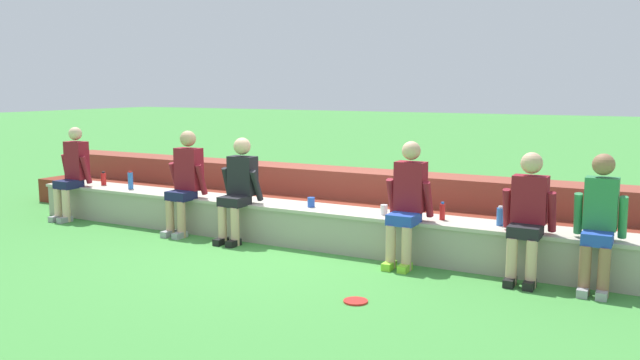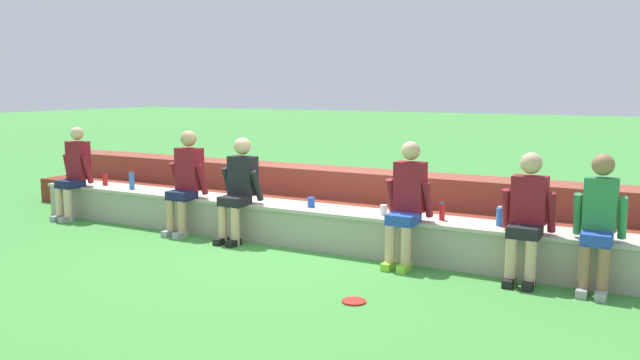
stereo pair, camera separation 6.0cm
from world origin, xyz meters
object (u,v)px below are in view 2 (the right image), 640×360
object	(u,v)px
plastic_cup_middle	(311,202)
frisbee	(354,301)
person_right_of_center	(407,201)
person_rightmost_edge	(599,220)
water_bottle_mid_right	(105,179)
person_left_of_center	(186,179)
person_center	(239,186)
person_far_left	(74,171)
water_bottle_center_gap	(442,212)
water_bottle_near_left	(132,180)
plastic_cup_right_end	(71,179)
person_far_right	(527,214)
plastic_cup_left_end	(384,210)
water_bottle_mid_left	(500,217)

from	to	relation	value
plastic_cup_middle	frisbee	world-z (taller)	plastic_cup_middle
person_right_of_center	person_rightmost_edge	size ratio (longest dim) A/B	1.03
water_bottle_mid_right	person_left_of_center	bearing A→B (deg)	-9.40
person_left_of_center	plastic_cup_middle	world-z (taller)	person_left_of_center
person_center	frisbee	xyz separation A→B (m)	(2.34, -1.45, -0.70)
person_far_left	water_bottle_center_gap	xyz separation A→B (m)	(5.60, 0.29, -0.14)
person_rightmost_edge	plastic_cup_middle	bearing A→B (deg)	175.77
water_bottle_near_left	frisbee	world-z (taller)	water_bottle_near_left
person_far_left	person_center	world-z (taller)	person_far_left
person_far_left	frisbee	distance (m)	5.57
person_far_left	person_right_of_center	size ratio (longest dim) A/B	1.00
water_bottle_mid_right	plastic_cup_middle	distance (m)	3.65
water_bottle_near_left	water_bottle_mid_right	size ratio (longest dim) A/B	1.29
water_bottle_near_left	plastic_cup_right_end	size ratio (longest dim) A/B	2.22
person_center	plastic_cup_right_end	size ratio (longest dim) A/B	11.09
person_far_right	plastic_cup_right_end	bearing A→B (deg)	178.11
person_center	plastic_cup_right_end	world-z (taller)	person_center
water_bottle_near_left	plastic_cup_right_end	xyz separation A→B (m)	(-1.26, -0.01, -0.07)
person_center	water_bottle_near_left	xyz separation A→B (m)	(-2.08, 0.23, -0.10)
water_bottle_center_gap	plastic_cup_middle	xyz separation A→B (m)	(-1.67, -0.03, -0.03)
person_left_of_center	frisbee	world-z (taller)	person_left_of_center
person_right_of_center	frisbee	bearing A→B (deg)	-87.92
person_right_of_center	water_bottle_mid_right	bearing A→B (deg)	176.28
frisbee	person_rightmost_edge	bearing A→B (deg)	37.06
person_center	plastic_cup_middle	xyz separation A→B (m)	(0.92, 0.24, -0.16)
person_far_left	plastic_cup_right_end	bearing A→B (deg)	145.84
plastic_cup_right_end	person_left_of_center	bearing A→B (deg)	-4.82
person_center	person_far_left	bearing A→B (deg)	-179.62
person_left_of_center	plastic_cup_middle	bearing A→B (deg)	7.45
frisbee	plastic_cup_right_end	bearing A→B (deg)	163.72
person_center	plastic_cup_left_end	size ratio (longest dim) A/B	11.14
person_center	frisbee	size ratio (longest dim) A/B	5.83
water_bottle_center_gap	plastic_cup_middle	bearing A→B (deg)	-178.89
person_center	plastic_cup_middle	world-z (taller)	person_center
water_bottle_near_left	plastic_cup_middle	bearing A→B (deg)	0.25
person_left_of_center	plastic_cup_left_end	xyz separation A→B (m)	(2.78, 0.22, -0.19)
person_far_left	plastic_cup_middle	world-z (taller)	person_far_left
person_center	water_bottle_mid_right	world-z (taller)	person_center
person_far_left	plastic_cup_right_end	size ratio (longest dim) A/B	11.47
frisbee	plastic_cup_middle	bearing A→B (deg)	129.91
plastic_cup_middle	person_center	bearing A→B (deg)	-165.42
person_right_of_center	person_rightmost_edge	world-z (taller)	person_right_of_center
frisbee	water_bottle_center_gap	bearing A→B (deg)	81.36
person_left_of_center	water_bottle_mid_left	bearing A→B (deg)	3.82
water_bottle_center_gap	plastic_cup_left_end	bearing A→B (deg)	-175.84
person_rightmost_edge	water_bottle_mid_left	world-z (taller)	person_rightmost_edge
plastic_cup_left_end	water_bottle_mid_left	bearing A→B (deg)	2.46
person_far_left	plastic_cup_left_end	bearing A→B (deg)	2.83
person_far_left	plastic_cup_left_end	world-z (taller)	person_far_left
water_bottle_mid_left	plastic_cup_right_end	world-z (taller)	water_bottle_mid_left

